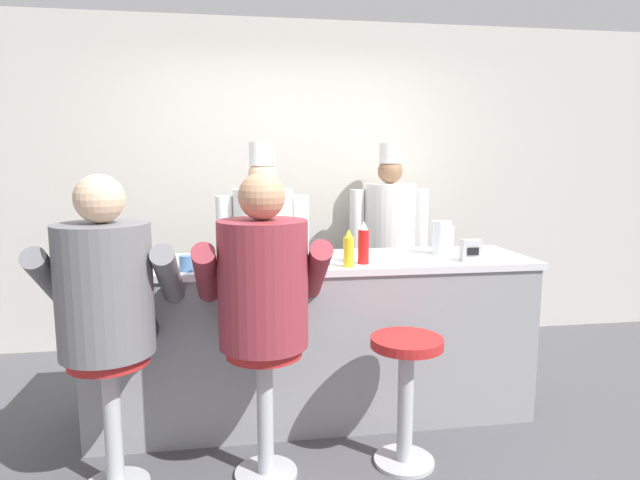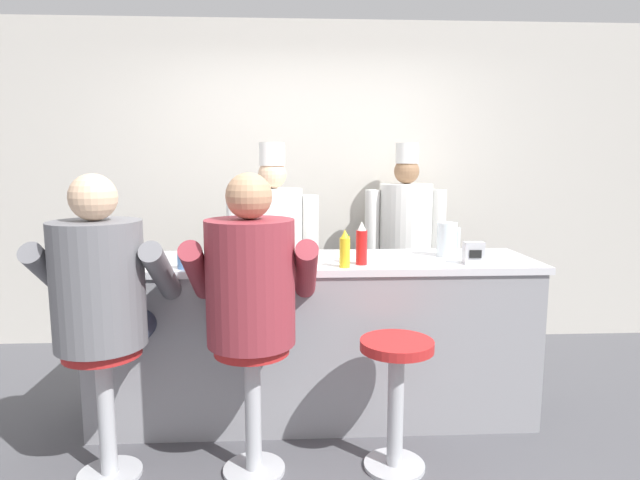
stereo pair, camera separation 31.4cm
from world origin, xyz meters
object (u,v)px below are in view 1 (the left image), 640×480
Objects in this scene: breakfast_plate at (283,262)px; cook_in_whites_near at (263,250)px; coffee_mug_blue at (187,263)px; diner_seated_maroon at (263,292)px; napkin_dispenser_chrome at (471,250)px; ketchup_bottle_red at (363,244)px; hot_sauce_bottle_orange at (347,247)px; diner_seated_grey at (107,298)px; mustard_bottle_yellow at (349,249)px; empty_stool_round at (406,380)px; cereal_bowl at (210,263)px; cook_in_whites_far at (389,237)px; water_pitcher_clear at (441,238)px.

cook_in_whites_near is at bearing 95.25° from breakfast_plate.
diner_seated_maroon is (0.38, -0.35, -0.09)m from coffee_mug_blue.
napkin_dispenser_chrome is 1.29m from diner_seated_maroon.
ketchup_bottle_red is 1.61× the size of hot_sauce_bottle_orange.
cook_in_whites_near is (0.78, 1.25, -0.00)m from diner_seated_grey.
hot_sauce_bottle_orange is at bearing 45.84° from diner_seated_maroon.
diner_seated_grey is (-0.33, -0.35, -0.09)m from coffee_mug_blue.
napkin_dispenser_chrome is 1.99m from diner_seated_grey.
breakfast_plate is at bearing -84.75° from cook_in_whites_near.
mustard_bottle_yellow is at bearing -1.01° from coffee_mug_blue.
ketchup_bottle_red is at bearing 17.41° from diner_seated_grey.
ketchup_bottle_red reaches higher than empty_stool_round.
cereal_bowl is at bearing 177.41° from napkin_dispenser_chrome.
cereal_bowl is at bearing -112.64° from cook_in_whites_near.
hot_sauce_bottle_orange is at bearing 23.61° from diner_seated_grey.
cereal_bowl is (-0.86, 0.05, -0.09)m from ketchup_bottle_red.
cook_in_whites_far is (1.39, 1.26, -0.06)m from cereal_bowl.
cook_in_whites_near is 0.99× the size of cook_in_whites_far.
water_pitcher_clear reaches higher than hot_sauce_bottle_orange.
ketchup_bottle_red is at bearing 105.36° from empty_stool_round.
breakfast_plate is at bearing 160.28° from mustard_bottle_yellow.
empty_stool_round is at bearing -72.01° from hot_sauce_bottle_orange.
napkin_dispenser_chrome is 1.34m from cook_in_whites_far.
cereal_bowl is (-0.76, 0.12, -0.08)m from mustard_bottle_yellow.
water_pitcher_clear is 0.27m from napkin_dispenser_chrome.
cereal_bowl is at bearing -179.45° from breakfast_plate.
cook_in_whites_far is at bearing 42.32° from coffee_mug_blue.
water_pitcher_clear is 1.64× the size of napkin_dispenser_chrome.
coffee_mug_blue is (-0.52, -0.11, 0.03)m from breakfast_plate.
diner_seated_maroon is (-0.53, -0.54, -0.12)m from hot_sauce_bottle_orange.
hot_sauce_bottle_orange is 0.80m from cereal_bowl.
ketchup_bottle_red reaches higher than water_pitcher_clear.
diner_seated_grey reaches higher than cereal_bowl.
water_pitcher_clear is 1.08m from cook_in_whites_far.
cereal_bowl is at bearing 120.56° from diner_seated_maroon.
hot_sauce_bottle_orange is at bearing 116.23° from ketchup_bottle_red.
water_pitcher_clear is 1.74× the size of coffee_mug_blue.
ketchup_bottle_red is at bearing -112.08° from cook_in_whites_far.
mustard_bottle_yellow and water_pitcher_clear have the same top height.
ketchup_bottle_red reaches higher than napkin_dispenser_chrome.
napkin_dispenser_chrome is (1.61, 0.04, 0.02)m from coffee_mug_blue.
hot_sauce_bottle_orange is 0.85m from empty_stool_round.
breakfast_plate reaches higher than cereal_bowl.
empty_stool_round is at bearing -122.60° from water_pitcher_clear.
cereal_bowl is 0.64m from diner_seated_grey.
coffee_mug_blue is 0.07× the size of cook_in_whites_far.
diner_seated_grey is at bearing -151.73° from breakfast_plate.
breakfast_plate is at bearing 73.21° from diner_seated_maroon.
breakfast_plate is (-1.01, -0.19, -0.09)m from water_pitcher_clear.
diner_seated_maroon is 2.05m from cook_in_whites_far.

